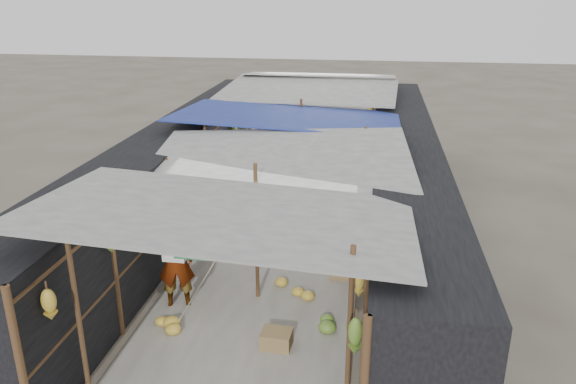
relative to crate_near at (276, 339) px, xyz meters
The scene contains 13 objects.
aisle_slab 5.01m from the crate_near, 96.98° to the left, with size 3.60×16.00×0.02m, color #9E998E.
stall_left 6.06m from the crate_near, 123.63° to the left, with size 1.40×15.00×2.30m, color black.
stall_right 5.49m from the crate_near, 67.19° to the left, with size 1.40×15.00×2.30m, color black.
crate_near is the anchor object (origin of this frame).
crate_mid 2.65m from the crate_near, 69.68° to the left, with size 0.53×0.43×0.32m, color #95764C.
crate_back 10.71m from the crate_near, 93.78° to the left, with size 0.45×0.37×0.29m, color #95764C.
black_basin 9.65m from the crate_near, 87.79° to the left, with size 0.56×0.56×0.17m, color black.
vendor_elderly 2.33m from the crate_near, 153.43° to the left, with size 0.64×0.42×1.76m, color silver.
shopper_blue 6.88m from the crate_near, 97.48° to the left, with size 0.69×0.54×1.42m, color #1F509D.
vendor_seated 9.07m from the crate_near, 83.12° to the left, with size 0.64×0.37×0.99m, color #433D3A.
market_canopy 5.81m from the crate_near, 96.22° to the left, with size 5.62×15.20×2.77m.
hanging_bananas 5.29m from the crate_near, 98.51° to the left, with size 3.95×14.28×0.78m.
floor_bananas 3.76m from the crate_near, 100.49° to the left, with size 3.64×9.72×0.34m.
Camera 1 is at (1.95, -5.95, 5.41)m, focal length 35.00 mm.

